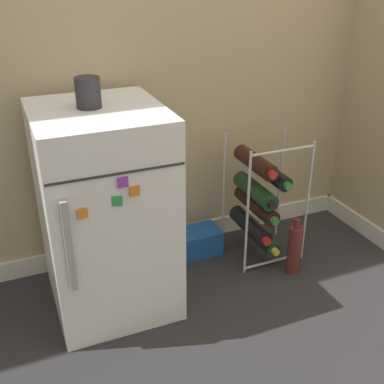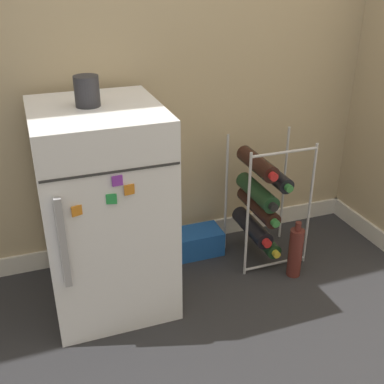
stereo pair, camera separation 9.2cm
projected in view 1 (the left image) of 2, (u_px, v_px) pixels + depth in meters
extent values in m
plane|color=#28282B|center=(254.00, 311.00, 1.98)|extent=(14.00, 14.00, 0.00)
cube|color=silver|center=(195.00, 231.00, 2.48)|extent=(6.68, 0.01, 0.09)
cube|color=white|center=(106.00, 211.00, 1.89)|extent=(0.48, 0.52, 0.83)
cube|color=#2D2D2D|center=(118.00, 174.00, 1.56)|extent=(0.47, 0.00, 0.01)
cube|color=#9E9EA3|center=(69.00, 247.00, 1.58)|extent=(0.02, 0.02, 0.34)
cube|color=green|center=(117.00, 201.00, 1.59)|extent=(0.04, 0.02, 0.04)
cube|color=purple|center=(123.00, 182.00, 1.58)|extent=(0.04, 0.01, 0.04)
cube|color=orange|center=(135.00, 191.00, 1.61)|extent=(0.04, 0.01, 0.04)
cube|color=orange|center=(82.00, 213.00, 1.56)|extent=(0.04, 0.02, 0.04)
cylinder|color=#B2B2B7|center=(247.00, 215.00, 2.10)|extent=(0.01, 0.01, 0.60)
cylinder|color=#B2B2B7|center=(307.00, 203.00, 2.21)|extent=(0.01, 0.01, 0.60)
cylinder|color=#B2B2B7|center=(224.00, 194.00, 2.29)|extent=(0.01, 0.01, 0.60)
cylinder|color=#B2B2B7|center=(280.00, 183.00, 2.40)|extent=(0.01, 0.01, 0.60)
cylinder|color=#B2B2B7|center=(273.00, 261.00, 2.28)|extent=(0.31, 0.01, 0.01)
cylinder|color=#B2B2B7|center=(283.00, 151.00, 2.03)|extent=(0.31, 0.01, 0.01)
cylinder|color=#19381E|center=(258.00, 235.00, 2.33)|extent=(0.07, 0.29, 0.07)
cylinder|color=gold|center=(275.00, 252.00, 2.20)|extent=(0.03, 0.02, 0.03)
cylinder|color=black|center=(250.00, 226.00, 2.28)|extent=(0.08, 0.28, 0.08)
cylinder|color=red|center=(266.00, 241.00, 2.16)|extent=(0.04, 0.02, 0.04)
cylinder|color=black|center=(256.00, 205.00, 2.25)|extent=(0.07, 0.30, 0.07)
cylinder|color=#2D7033|center=(275.00, 221.00, 2.11)|extent=(0.04, 0.02, 0.04)
cylinder|color=#19381E|center=(255.00, 191.00, 2.21)|extent=(0.08, 0.29, 0.08)
cylinder|color=black|center=(273.00, 205.00, 2.08)|extent=(0.04, 0.02, 0.04)
cylinder|color=black|center=(269.00, 173.00, 2.20)|extent=(0.07, 0.28, 0.07)
cylinder|color=#2D7033|center=(288.00, 186.00, 2.07)|extent=(0.03, 0.02, 0.03)
cylinder|color=black|center=(255.00, 162.00, 2.14)|extent=(0.08, 0.27, 0.08)
cylinder|color=red|center=(273.00, 175.00, 2.02)|extent=(0.04, 0.02, 0.04)
cube|color=#194C9E|center=(196.00, 242.00, 2.36)|extent=(0.23, 0.15, 0.12)
cylinder|color=#28282D|center=(88.00, 92.00, 1.69)|extent=(0.09, 0.09, 0.11)
cylinder|color=#56231E|center=(294.00, 250.00, 2.19)|extent=(0.06, 0.06, 0.23)
cylinder|color=#56231E|center=(297.00, 224.00, 2.12)|extent=(0.03, 0.03, 0.04)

